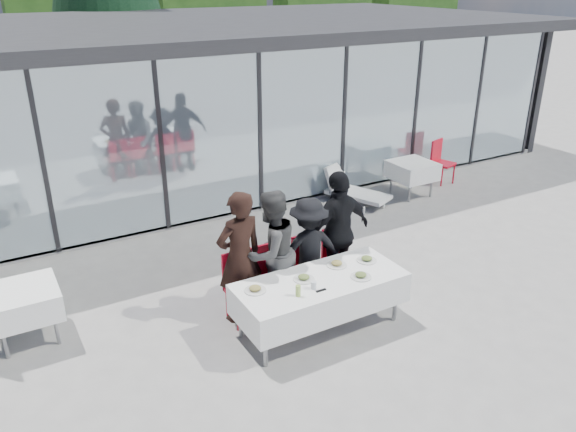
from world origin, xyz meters
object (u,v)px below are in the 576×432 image
object	(u,v)px
plate_a	(255,289)
plate_b	(304,278)
juice_bottle	(298,291)
diner_chair_d	(338,256)
lounger	(352,189)
spare_chair_a	(440,159)
plate_d	(367,259)
spare_table_left	(24,302)
plate_c	(337,264)
diner_chair_b	(272,275)
diner_chair_c	(309,265)
folded_eyeglasses	(321,290)
plate_extra	(361,276)
diner_chair_a	(241,283)
diner_a	(240,257)
diner_b	(271,252)
diner_c	(309,249)
spare_table_right	(412,171)
diner_d	(339,232)
spare_chair_b	(411,154)
dining_table	(320,293)

from	to	relation	value
plate_a	plate_b	distance (m)	0.68
juice_bottle	diner_chair_d	bearing A→B (deg)	37.28
plate_b	lounger	xyz separation A→B (m)	(3.28, 3.48, -0.52)
plate_b	spare_chair_a	bearing A→B (deg)	31.21
plate_d	spare_table_left	size ratio (longest dim) A/B	0.32
plate_c	spare_chair_a	xyz separation A→B (m)	(5.11, 3.35, -0.24)
diner_chair_b	plate_a	size ratio (longest dim) A/B	3.52
diner_chair_c	diner_chair_b	bearing A→B (deg)	180.00
folded_eyeglasses	lounger	distance (m)	5.04
diner_chair_b	plate_extra	bearing A→B (deg)	-50.24
diner_chair_a	diner_a	bearing A→B (deg)	90.00
diner_a	folded_eyeglasses	world-z (taller)	diner_a
diner_a	plate_a	distance (m)	0.63
diner_chair_a	lounger	size ratio (longest dim) A/B	0.67
folded_eyeglasses	plate_a	bearing A→B (deg)	150.31
diner_b	diner_c	xyz separation A→B (m)	(0.61, 0.00, -0.11)
diner_c	spare_chair_a	bearing A→B (deg)	-139.45
juice_bottle	spare_table_right	bearing A→B (deg)	35.22
juice_bottle	spare_chair_a	distance (m)	7.06
diner_chair_d	spare_chair_a	distance (m)	5.48
diner_c	spare_table_left	bearing A→B (deg)	-1.34
diner_b	diner_chair_c	xyz separation A→B (m)	(0.61, -0.01, -0.35)
diner_chair_b	plate_c	size ratio (longest dim) A/B	3.52
diner_d	spare_table_right	size ratio (longest dim) A/B	2.17
diner_b	plate_b	world-z (taller)	diner_b
spare_table_left	spare_table_right	distance (m)	7.96
diner_chair_d	plate_d	bearing A→B (deg)	-87.02
diner_chair_d	plate_extra	xyz separation A→B (m)	(-0.31, -0.97, 0.24)
plate_extra	spare_table_left	distance (m)	4.34
diner_chair_a	juice_bottle	bearing A→B (deg)	-71.01
diner_d	spare_table_left	world-z (taller)	diner_d
plate_a	plate_d	distance (m)	1.70
diner_chair_a	diner_chair_d	world-z (taller)	same
plate_extra	spare_chair_b	world-z (taller)	spare_chair_b
diner_a	diner_d	distance (m)	1.59
folded_eyeglasses	plate_b	bearing A→B (deg)	96.84
spare_chair_b	spare_chair_a	bearing A→B (deg)	-66.38
diner_b	folded_eyeglasses	world-z (taller)	diner_b
plate_d	plate_extra	distance (m)	0.48
plate_extra	diner_chair_c	bearing A→B (deg)	101.66
plate_extra	spare_chair_b	xyz separation A→B (m)	(4.73, 4.43, -0.24)
dining_table	plate_d	size ratio (longest dim) A/B	8.16
diner_b	diner_chair_d	bearing A→B (deg)	163.43
folded_eyeglasses	plate_c	bearing A→B (deg)	39.76
diner_chair_a	juice_bottle	distance (m)	1.05
diner_chair_d	folded_eyeglasses	bearing A→B (deg)	-133.50
diner_d	spare_table_left	xyz separation A→B (m)	(-4.22, 0.90, -0.38)
plate_extra	folded_eyeglasses	world-z (taller)	plate_extra
diner_a	diner_chair_b	world-z (taller)	diner_a
dining_table	diner_c	world-z (taller)	diner_c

